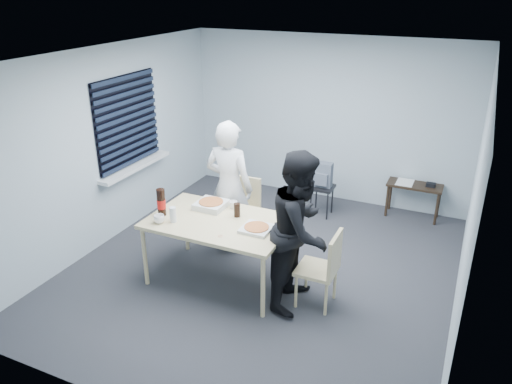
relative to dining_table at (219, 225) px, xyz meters
The scene contains 19 objects.
room 2.14m from the dining_table, 155.33° to the left, with size 5.00×5.00×5.00m.
dining_table is the anchor object (origin of this frame).
chair_far 1.08m from the dining_table, 100.73° to the left, with size 0.42×0.42×0.89m.
chair_right 1.29m from the dining_table, ahead, with size 0.42×0.42×0.89m.
person_white 0.77m from the dining_table, 108.53° to the left, with size 0.65×0.42×1.77m, color silver.
person_black 1.00m from the dining_table, ahead, with size 0.86×0.47×1.77m, color black.
side_table 3.29m from the dining_table, 56.13° to the left, with size 0.80×0.35×0.53m.
stool 2.32m from the dining_table, 76.03° to the left, with size 0.34×0.34×0.47m.
backpack 2.28m from the dining_table, 75.96° to the left, with size 0.27×0.20×0.38m.
pizza_box_a 0.38m from the dining_table, 133.79° to the left, with size 0.35×0.35×0.09m.
pizza_box_b 0.50m from the dining_table, ahead, with size 0.32×0.32×0.05m.
mug_a 0.69m from the dining_table, 150.31° to the right, with size 0.12×0.12×0.10m, color white.
mug_b 0.37m from the dining_table, 90.34° to the left, with size 0.10×0.10×0.09m, color white.
cola_glass 0.27m from the dining_table, 51.56° to the left, with size 0.08×0.08×0.17m, color black.
soda_bottle 0.73m from the dining_table, 167.44° to the right, with size 0.10×0.10×0.33m.
plastic_cups 0.54m from the dining_table, 152.07° to the right, with size 0.08×0.08×0.18m, color silver.
rubber_band 0.39m from the dining_table, 60.06° to the right, with size 0.05×0.05×0.00m, color red.
papers 3.21m from the dining_table, 58.46° to the left, with size 0.24×0.33×0.01m, color white.
black_box 3.41m from the dining_table, 53.07° to the left, with size 0.13×0.09×0.06m, color black.
Camera 1 is at (2.16, -4.94, 3.36)m, focal length 35.00 mm.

